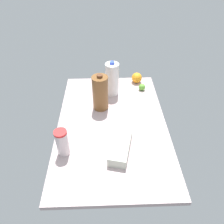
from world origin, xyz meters
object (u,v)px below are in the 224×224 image
object	(u,v)px
tumbler_cup	(62,143)
orange_near_front	(137,78)
milk_jug	(112,79)
egg_carton	(121,145)
chocolate_milk_jug	(100,93)
lime_beside_bowl	(142,87)

from	to	relation	value
tumbler_cup	orange_near_front	xyz separation A→B (cm)	(-78.24, 53.72, -4.61)
milk_jug	orange_near_front	size ratio (longest dim) A/B	3.20
egg_carton	orange_near_front	xyz separation A→B (cm)	(-76.55, 19.08, 1.20)
chocolate_milk_jug	orange_near_front	size ratio (longest dim) A/B	3.18
chocolate_milk_jug	milk_jug	distance (cm)	20.61
chocolate_milk_jug	orange_near_front	xyz separation A→B (cm)	(-34.65, 31.53, -8.97)
milk_jug	lime_beside_bowl	bearing A→B (deg)	98.74
chocolate_milk_jug	milk_jug	world-z (taller)	milk_jug
milk_jug	orange_near_front	world-z (taller)	milk_jug
lime_beside_bowl	tumbler_cup	bearing A→B (deg)	-40.75
lime_beside_bowl	milk_jug	bearing A→B (deg)	-81.26
tumbler_cup	lime_beside_bowl	xyz separation A→B (cm)	(-65.93, 56.81, -6.30)
egg_carton	chocolate_milk_jug	size ratio (longest dim) A/B	1.03
egg_carton	milk_jug	xyz separation A→B (cm)	(-60.33, -3.24, 10.25)
tumbler_cup	milk_jug	xyz separation A→B (cm)	(-62.02, 31.40, 4.45)
milk_jug	lime_beside_bowl	world-z (taller)	milk_jug
tumbler_cup	milk_jug	bearing A→B (deg)	153.15
tumbler_cup	lime_beside_bowl	distance (cm)	87.26
lime_beside_bowl	orange_near_front	distance (cm)	12.80
chocolate_milk_jug	milk_jug	size ratio (longest dim) A/B	0.99
egg_carton	tumbler_cup	world-z (taller)	tumbler_cup
lime_beside_bowl	orange_near_front	xyz separation A→B (cm)	(-12.31, -3.09, 1.70)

